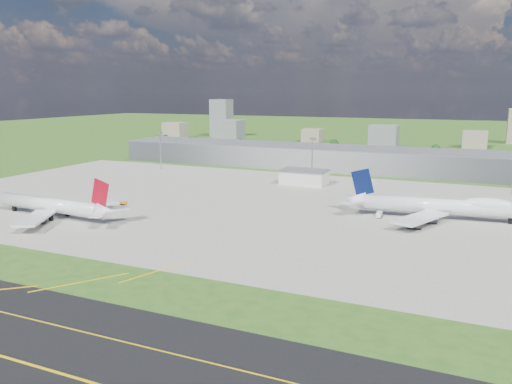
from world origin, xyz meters
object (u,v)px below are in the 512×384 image
at_px(airliner_red_twin, 53,206).
at_px(tug_yellow, 123,203).
at_px(airliner_blue_quad, 443,206).
at_px(van_white_near, 379,215).
at_px(van_white_far, 427,215).

xyz_separation_m(airliner_red_twin, tug_yellow, (12.04, 31.42, -4.28)).
bearing_deg(tug_yellow, airliner_blue_quad, 4.16).
distance_m(airliner_red_twin, tug_yellow, 33.92).
bearing_deg(van_white_near, van_white_far, -65.48).
bearing_deg(tug_yellow, airliner_red_twin, -119.75).
bearing_deg(van_white_near, airliner_blue_quad, -74.56).
bearing_deg(van_white_far, van_white_near, 175.84).
relative_size(airliner_blue_quad, van_white_far, 17.94).
xyz_separation_m(tug_yellow, van_white_near, (116.62, 24.79, 0.35)).
relative_size(airliner_red_twin, tug_yellow, 20.55).
bearing_deg(airliner_red_twin, van_white_far, -152.71).
height_order(airliner_blue_quad, tug_yellow, airliner_blue_quad).
bearing_deg(airliner_red_twin, airliner_blue_quad, -154.07).
height_order(airliner_red_twin, van_white_near, airliner_red_twin).
height_order(tug_yellow, van_white_near, van_white_near).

